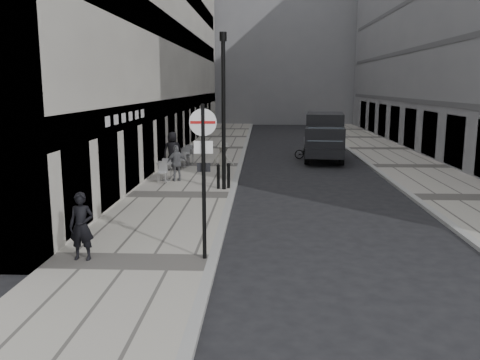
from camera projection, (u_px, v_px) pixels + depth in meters
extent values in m
plane|color=black|center=(197.00, 318.00, 9.50)|extent=(120.00, 120.00, 0.00)
cube|color=gray|center=(203.00, 165.00, 27.26)|extent=(4.00, 60.00, 0.12)
cube|color=gray|center=(410.00, 167.00, 26.78)|extent=(4.00, 60.00, 0.12)
cube|color=beige|center=(150.00, 10.00, 32.18)|extent=(4.00, 45.00, 18.00)
cube|color=slate|center=(266.00, 30.00, 62.43)|extent=(24.00, 16.00, 22.00)
imported|color=black|center=(82.00, 226.00, 12.21)|extent=(0.62, 0.41, 1.66)
cylinder|color=black|center=(204.00, 183.00, 12.09)|extent=(0.10, 0.10, 3.75)
cylinder|color=white|center=(203.00, 122.00, 11.83)|extent=(0.64, 0.08, 0.64)
cube|color=#B21414|center=(203.00, 122.00, 11.81)|extent=(0.59, 0.05, 0.06)
cube|color=white|center=(203.00, 147.00, 11.96)|extent=(0.45, 0.05, 0.30)
cylinder|color=black|center=(224.00, 116.00, 20.18)|extent=(0.16, 0.16, 5.98)
cylinder|color=black|center=(223.00, 37.00, 19.63)|extent=(0.28, 0.28, 0.35)
cylinder|color=black|center=(218.00, 177.00, 20.75)|extent=(0.13, 0.13, 0.94)
cylinder|color=black|center=(229.00, 176.00, 20.87)|extent=(0.13, 0.13, 0.97)
cylinder|color=black|center=(307.00, 157.00, 27.97)|extent=(0.39, 0.87, 0.84)
cylinder|color=black|center=(341.00, 158.00, 27.69)|extent=(0.39, 0.87, 0.84)
cylinder|color=black|center=(309.00, 149.00, 31.45)|extent=(0.39, 0.87, 0.84)
cylinder|color=black|center=(339.00, 150.00, 31.17)|extent=(0.39, 0.87, 0.84)
cube|color=black|center=(325.00, 131.00, 30.27)|extent=(2.52, 4.01, 2.11)
cube|color=black|center=(325.00, 141.00, 27.57)|extent=(2.31, 2.12, 1.47)
cube|color=#1E2328|center=(325.00, 135.00, 26.72)|extent=(1.87, 0.58, 0.78)
imported|color=black|center=(308.00, 152.00, 30.09)|extent=(1.65, 0.70, 0.84)
imported|color=#4F4F53|center=(308.00, 143.00, 29.99)|extent=(0.82, 0.67, 1.59)
imported|color=slate|center=(177.00, 163.00, 22.37)|extent=(1.02, 0.74, 1.60)
imported|color=#A29E95|center=(223.00, 160.00, 23.35)|extent=(1.20, 0.96, 1.63)
imported|color=black|center=(173.00, 151.00, 25.26)|extent=(1.04, 0.78, 1.92)
cylinder|color=silver|center=(165.00, 180.00, 22.55)|extent=(0.46, 0.46, 0.03)
cylinder|color=silver|center=(165.00, 172.00, 22.48)|extent=(0.06, 0.06, 0.77)
cylinder|color=silver|center=(165.00, 163.00, 22.41)|extent=(0.73, 0.73, 0.03)
cylinder|color=silver|center=(184.00, 166.00, 26.46)|extent=(0.41, 0.41, 0.03)
cylinder|color=silver|center=(184.00, 160.00, 26.40)|extent=(0.06, 0.06, 0.68)
cylinder|color=silver|center=(184.00, 154.00, 26.34)|extent=(0.65, 0.65, 0.03)
cylinder|color=#A3A3A6|center=(188.00, 164.00, 27.24)|extent=(0.48, 0.48, 0.03)
cylinder|color=#A3A3A6|center=(188.00, 157.00, 27.17)|extent=(0.07, 0.07, 0.81)
cylinder|color=#A3A3A6|center=(188.00, 149.00, 27.10)|extent=(0.77, 0.77, 0.03)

